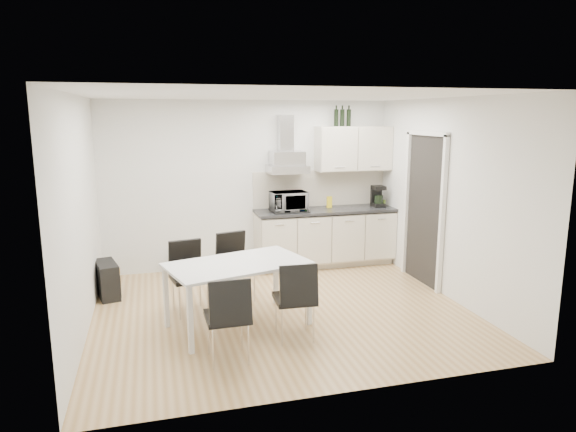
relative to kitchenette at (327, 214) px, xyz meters
name	(u,v)px	position (x,y,z in m)	size (l,w,h in m)	color
ground	(282,310)	(-1.19, -1.73, -0.83)	(4.50, 4.50, 0.00)	tan
wall_back	(250,185)	(-1.19, 0.27, 0.47)	(4.50, 0.10, 2.60)	silver
wall_front	(342,249)	(-1.19, -3.73, 0.47)	(4.50, 0.10, 2.60)	silver
wall_left	(80,217)	(-3.44, -1.73, 0.47)	(0.10, 4.00, 2.60)	silver
wall_right	(448,199)	(1.06, -1.73, 0.47)	(0.10, 4.00, 2.60)	silver
ceiling	(281,95)	(-1.19, -1.73, 1.77)	(4.50, 4.50, 0.00)	white
doorway	(423,211)	(1.02, -1.18, 0.22)	(0.08, 1.04, 2.10)	white
kitchenette	(327,214)	(0.00, 0.00, 0.00)	(2.22, 0.64, 2.52)	beige
dining_table	(238,269)	(-1.78, -2.06, -0.15)	(1.71, 1.26, 0.75)	white
chair_far_left	(190,278)	(-2.28, -1.53, -0.39)	(0.44, 0.50, 0.88)	black
chair_far_right	(237,268)	(-1.66, -1.24, -0.39)	(0.44, 0.50, 0.88)	black
chair_near_left	(227,318)	(-2.02, -2.86, -0.39)	(0.44, 0.50, 0.88)	black
chair_near_right	(294,300)	(-1.25, -2.55, -0.39)	(0.44, 0.50, 0.88)	black
guitar_amp	(107,280)	(-3.30, -0.66, -0.59)	(0.37, 0.60, 0.47)	black
floor_speaker	(176,265)	(-2.37, 0.17, -0.70)	(0.16, 0.14, 0.26)	black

